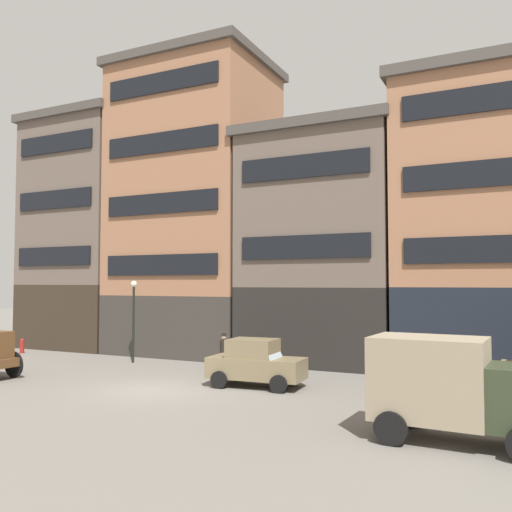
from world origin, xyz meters
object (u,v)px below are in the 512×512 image
(sedan_dark, at_px, (256,363))
(pedestrian_officer, at_px, (224,351))
(delivery_truck_near, at_px, (453,386))
(streetlamp_curbside, at_px, (134,309))
(fire_hydrant_curbside, at_px, (22,346))

(sedan_dark, xyz_separation_m, pedestrian_officer, (-2.61, 2.11, 0.07))
(delivery_truck_near, height_order, streetlamp_curbside, streetlamp_curbside)
(delivery_truck_near, relative_size, fire_hydrant_curbside, 5.33)
(sedan_dark, height_order, fire_hydrant_curbside, sedan_dark)
(delivery_truck_near, xyz_separation_m, fire_hydrant_curbside, (-24.19, 7.64, -1.00))
(fire_hydrant_curbside, bearing_deg, streetlamp_curbside, -1.13)
(delivery_truck_near, distance_m, fire_hydrant_curbside, 25.39)
(delivery_truck_near, bearing_deg, pedestrian_officer, 147.55)
(pedestrian_officer, relative_size, streetlamp_curbside, 0.44)
(sedan_dark, xyz_separation_m, streetlamp_curbside, (-8.37, 3.01, 1.76))
(delivery_truck_near, xyz_separation_m, streetlamp_curbside, (-16.10, 7.48, 1.25))
(pedestrian_officer, distance_m, streetlamp_curbside, 6.07)
(sedan_dark, xyz_separation_m, fire_hydrant_curbside, (-16.46, 3.17, -0.49))
(delivery_truck_near, relative_size, sedan_dark, 1.16)
(delivery_truck_near, distance_m, sedan_dark, 8.95)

